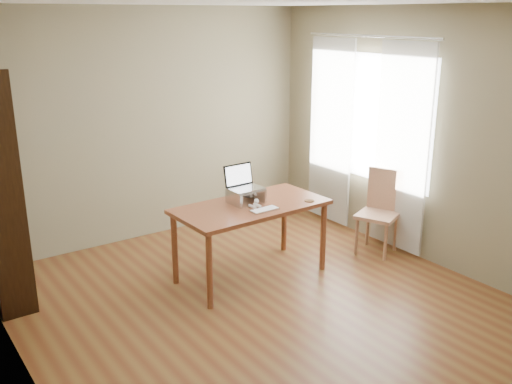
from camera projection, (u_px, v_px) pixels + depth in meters
name	position (u px, v px, depth m)	size (l,w,h in m)	color
room	(271.00, 166.00, 4.72)	(4.04, 4.54, 2.64)	#5D3018
curtains	(364.00, 138.00, 6.41)	(0.03, 1.90, 2.25)	white
desk	(251.00, 214.00, 5.51)	(1.50, 0.78, 0.75)	#5F2E1B
laptop_stand	(246.00, 194.00, 5.52)	(0.32, 0.25, 0.13)	silver
laptop	(243.00, 183.00, 5.54)	(0.33, 0.28, 0.23)	silver
keyboard	(265.00, 210.00, 5.31)	(0.28, 0.13, 0.02)	silver
coaster	(309.00, 201.00, 5.59)	(0.10, 0.10, 0.01)	#51311C
cat	(242.00, 196.00, 5.54)	(0.25, 0.48, 0.15)	#423C34
chair	(382.00, 209.00, 6.16)	(0.53, 0.53, 0.91)	tan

